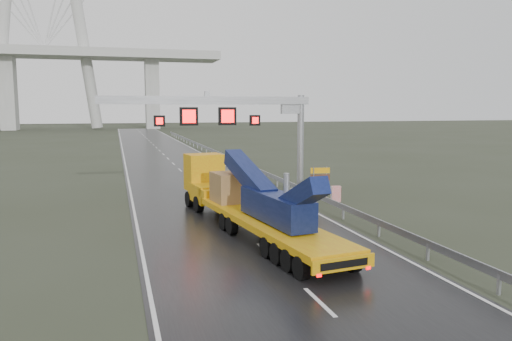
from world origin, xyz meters
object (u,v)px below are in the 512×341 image
object	(u,v)px
striped_barrier	(336,194)
exit_sign_pair	(320,177)
heavy_haul_truck	(239,196)
sign_gantry	(237,117)

from	to	relation	value
striped_barrier	exit_sign_pair	bearing A→B (deg)	146.26
exit_sign_pair	striped_barrier	bearing A→B (deg)	-33.49
heavy_haul_truck	exit_sign_pair	distance (m)	8.89
heavy_haul_truck	striped_barrier	xyz separation A→B (m)	(7.85, 4.77, -1.03)
sign_gantry	exit_sign_pair	xyz separation A→B (m)	(5.00, -3.28, -4.00)
heavy_haul_truck	striped_barrier	distance (m)	9.24
exit_sign_pair	striped_barrier	world-z (taller)	exit_sign_pair
sign_gantry	striped_barrier	size ratio (longest dim) A/B	13.96
exit_sign_pair	striped_barrier	size ratio (longest dim) A/B	2.15
heavy_haul_truck	striped_barrier	size ratio (longest dim) A/B	16.20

